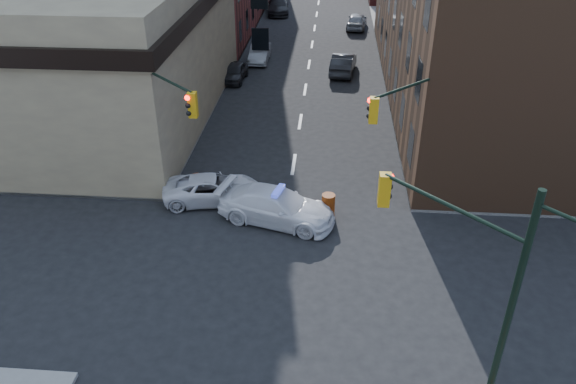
% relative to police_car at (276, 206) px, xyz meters
% --- Properties ---
extents(ground, '(140.00, 140.00, 0.00)m').
position_rel_police_car_xyz_m(ground, '(0.39, -4.23, -0.80)').
color(ground, black).
rests_on(ground, ground).
extents(sidewalk_nw, '(34.00, 54.50, 0.15)m').
position_rel_police_car_xyz_m(sidewalk_nw, '(-22.61, 28.52, -0.72)').
color(sidewalk_nw, gray).
rests_on(sidewalk_nw, ground).
extents(sidewalk_ne, '(34.00, 54.50, 0.15)m').
position_rel_police_car_xyz_m(sidewalk_ne, '(23.39, 28.52, -0.72)').
color(sidewalk_ne, gray).
rests_on(sidewalk_ne, ground).
extents(bank_building, '(22.00, 22.00, 9.00)m').
position_rel_police_car_xyz_m(bank_building, '(-16.61, 12.27, 3.70)').
color(bank_building, '#988863').
rests_on(bank_building, ground).
extents(signal_pole_se, '(5.40, 5.27, 8.00)m').
position_rel_police_car_xyz_m(signal_pole_se, '(6.43, -9.76, 3.82)').
color(signal_pole_se, black).
rests_on(signal_pole_se, sidewalk_se).
extents(signal_pole_nw, '(3.58, 3.67, 8.00)m').
position_rel_police_car_xyz_m(signal_pole_nw, '(-5.46, 1.10, 3.54)').
color(signal_pole_nw, black).
rests_on(signal_pole_nw, sidewalk_nw).
extents(signal_pole_ne, '(3.67, 3.58, 8.00)m').
position_rel_police_car_xyz_m(signal_pole_ne, '(6.23, 1.12, 3.54)').
color(signal_pole_ne, black).
rests_on(signal_pole_ne, sidewalk_ne).
extents(tree_ne_near, '(3.00, 3.00, 4.85)m').
position_rel_police_car_xyz_m(tree_ne_near, '(7.89, 21.77, 2.69)').
color(tree_ne_near, black).
rests_on(tree_ne_near, sidewalk_ne).
extents(tree_ne_far, '(3.00, 3.00, 4.85)m').
position_rel_police_car_xyz_m(tree_ne_far, '(7.89, 29.77, 2.69)').
color(tree_ne_far, black).
rests_on(tree_ne_far, sidewalk_ne).
extents(police_car, '(5.90, 3.60, 1.60)m').
position_rel_police_car_xyz_m(police_car, '(0.00, 0.00, 0.00)').
color(police_car, white).
rests_on(police_car, ground).
extents(pickup, '(5.12, 2.99, 1.34)m').
position_rel_police_car_xyz_m(pickup, '(-3.32, 1.57, -0.13)').
color(pickup, silver).
rests_on(pickup, ground).
extents(parked_car_wnear, '(1.77, 3.92, 1.31)m').
position_rel_police_car_xyz_m(parked_car_wnear, '(-5.11, 19.37, -0.14)').
color(parked_car_wnear, black).
rests_on(parked_car_wnear, ground).
extents(parked_car_wfar, '(1.53, 4.33, 1.42)m').
position_rel_police_car_xyz_m(parked_car_wfar, '(-3.80, 24.33, -0.09)').
color(parked_car_wfar, gray).
rests_on(parked_car_wfar, ground).
extents(parked_car_wdeep, '(2.86, 5.85, 1.64)m').
position_rel_police_car_xyz_m(parked_car_wdeep, '(-3.93, 41.81, 0.02)').
color(parked_car_wdeep, black).
rests_on(parked_car_wdeep, ground).
extents(parked_car_enear, '(2.26, 5.01, 1.59)m').
position_rel_police_car_xyz_m(parked_car_enear, '(3.20, 21.79, -0.00)').
color(parked_car_enear, black).
rests_on(parked_car_enear, ground).
extents(parked_car_efar, '(2.38, 4.75, 1.55)m').
position_rel_police_car_xyz_m(parked_car_efar, '(4.63, 35.92, -0.02)').
color(parked_car_efar, gray).
rests_on(parked_car_efar, ground).
extents(pedestrian_a, '(0.85, 0.74, 1.96)m').
position_rel_police_car_xyz_m(pedestrian_a, '(-7.56, 4.82, 0.33)').
color(pedestrian_a, black).
rests_on(pedestrian_a, sidewalk_nw).
extents(pedestrian_b, '(1.02, 0.92, 1.71)m').
position_rel_police_car_xyz_m(pedestrian_b, '(-10.02, 2.17, 0.21)').
color(pedestrian_b, black).
rests_on(pedestrian_b, sidewalk_nw).
extents(pedestrian_c, '(0.98, 0.59, 1.57)m').
position_rel_police_car_xyz_m(pedestrian_c, '(-12.31, 2.96, 0.13)').
color(pedestrian_c, '#202330').
rests_on(pedestrian_c, sidewalk_nw).
extents(barrel_road, '(0.72, 0.72, 1.12)m').
position_rel_police_car_xyz_m(barrel_road, '(2.40, 0.68, -0.24)').
color(barrel_road, orange).
rests_on(barrel_road, ground).
extents(barrel_bank, '(0.65, 0.65, 0.91)m').
position_rel_police_car_xyz_m(barrel_bank, '(-4.33, 2.47, -0.34)').
color(barrel_bank, '#DC5C0A').
rests_on(barrel_bank, ground).
extents(barricade_nw_a, '(1.17, 0.62, 0.86)m').
position_rel_police_car_xyz_m(barricade_nw_a, '(-6.50, 3.77, -0.22)').
color(barricade_nw_a, '#C93E09').
rests_on(barricade_nw_a, sidewalk_nw).
extents(barricade_nw_b, '(1.35, 0.91, 0.92)m').
position_rel_police_car_xyz_m(barricade_nw_b, '(-10.44, 2.40, -0.19)').
color(barricade_nw_b, '#EB600B').
rests_on(barricade_nw_b, sidewalk_nw).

